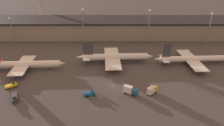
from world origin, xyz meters
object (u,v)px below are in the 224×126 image
Objects in this scene: airplane_2 at (195,59)px; service_vehicle_3 at (90,93)px; airplane_1 at (115,57)px; service_vehicle_0 at (153,90)px; service_vehicle_2 at (131,90)px; service_vehicle_4 at (16,97)px; airplane_0 at (26,64)px; service_vehicle_1 at (12,85)px.

airplane_2 is 8.70× the size of service_vehicle_3.
service_vehicle_0 is (16.82, -34.62, -1.50)m from airplane_1.
service_vehicle_2 is at bearing -81.78° from airplane_1.
airplane_0 is at bearing 168.07° from service_vehicle_4.
airplane_2 is 8.81× the size of service_vehicle_0.
airplane_2 is at bearing 21.08° from service_vehicle_3.
airplane_1 reaches higher than service_vehicle_1.
airplane_1 is at bearing 62.78° from service_vehicle_3.
service_vehicle_0 reaches higher than service_vehicle_3.
service_vehicle_2 is at bearing -3.86° from service_vehicle_3.
airplane_0 is at bearing -172.24° from airplane_1.
airplane_2 reaches higher than service_vehicle_0.
service_vehicle_0 reaches higher than service_vehicle_2.
service_vehicle_4 is at bearing 176.46° from service_vehicle_3.
airplane_1 is 59.46m from service_vehicle_4.
airplane_1 is 6.57× the size of service_vehicle_2.
service_vehicle_3 is (-11.76, -36.16, -2.32)m from airplane_1.
service_vehicle_3 is at bearing -37.54° from airplane_0.
airplane_2 reaches higher than service_vehicle_4.
airplane_2 reaches higher than service_vehicle_1.
service_vehicle_1 is at bearing -92.75° from airplane_0.
service_vehicle_0 is 28.63m from service_vehicle_3.
service_vehicle_3 is at bearing -147.69° from service_vehicle_2.
airplane_1 is 58.15m from service_vehicle_1.
airplane_2 is at bearing -5.10° from airplane_1.
service_vehicle_1 is at bearing -152.91° from airplane_1.
service_vehicle_0 is 0.99× the size of service_vehicle_3.
service_vehicle_0 reaches higher than service_vehicle_4.
service_vehicle_3 is at bearing -110.93° from airplane_1.
airplane_0 reaches higher than service_vehicle_0.
airplane_0 reaches higher than service_vehicle_4.
airplane_0 is 6.32× the size of service_vehicle_2.
service_vehicle_4 is at bearing -81.75° from airplane_0.
airplane_2 reaches higher than service_vehicle_3.
service_vehicle_4 is (-61.29, -4.78, -0.78)m from service_vehicle_0.
service_vehicle_0 is 0.78× the size of service_vehicle_2.
service_vehicle_3 is (-18.54, -1.73, -0.79)m from service_vehicle_2.
service_vehicle_2 is at bearing 72.46° from service_vehicle_4.
service_vehicle_0 is at bearing -67.00° from airplane_1.
airplane_2 is at bearing 65.94° from service_vehicle_2.
airplane_2 is 6.23× the size of service_vehicle_4.
service_vehicle_1 is 0.72× the size of service_vehicle_4.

